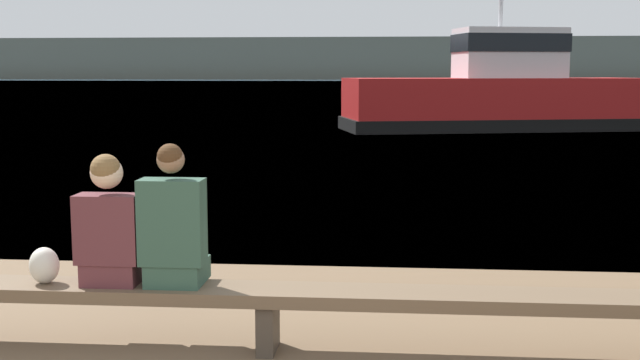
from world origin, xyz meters
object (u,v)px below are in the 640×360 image
person_left (110,228)px  shopping_bag (44,265)px  person_right (173,228)px  bench_main (268,299)px  tugboat_red (497,98)px

person_left → shopping_bag: size_ratio=3.58×
person_right → person_left: bearing=180.0°
shopping_bag → person_left: bearing=2.2°
bench_main → person_right: bearing=179.3°
shopping_bag → tugboat_red: tugboat_red is taller
bench_main → shopping_bag: 1.60m
person_right → tugboat_red: tugboat_red is taller
person_left → shopping_bag: person_left is taller
bench_main → person_left: 1.21m
person_right → shopping_bag: size_ratio=3.87×
person_left → shopping_bag: 0.55m
bench_main → person_right: person_right is taller
shopping_bag → tugboat_red: bearing=74.7°
person_right → tugboat_red: size_ratio=0.10×
bench_main → shopping_bag: size_ratio=27.23×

